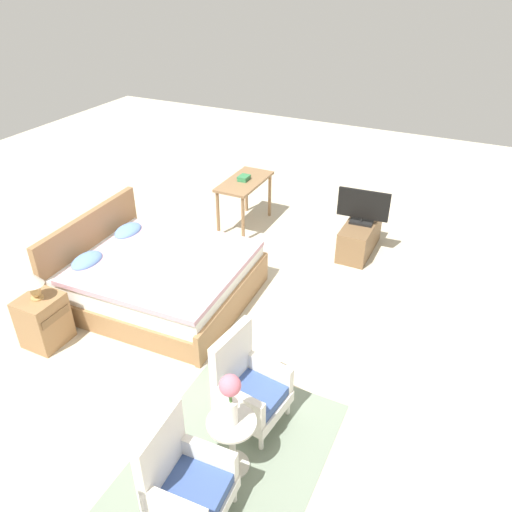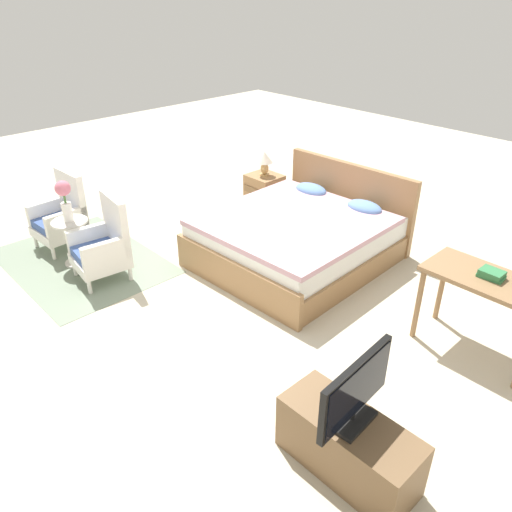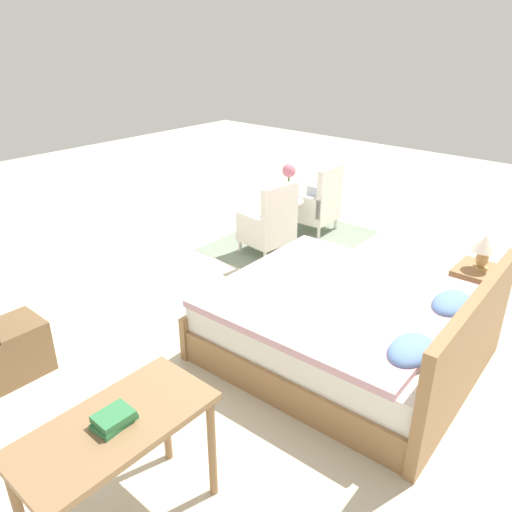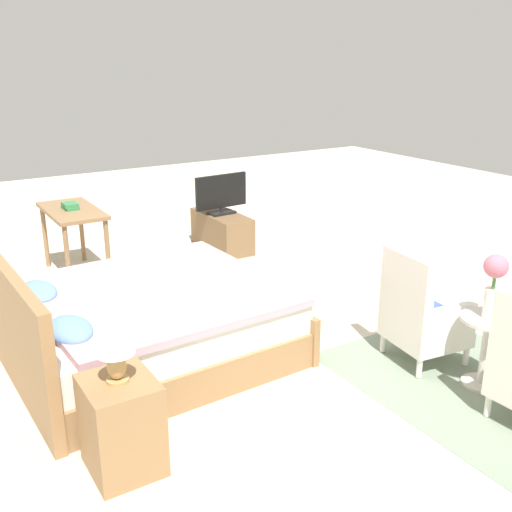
{
  "view_description": "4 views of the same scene",
  "coord_description": "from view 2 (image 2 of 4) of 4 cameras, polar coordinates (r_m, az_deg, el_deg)",
  "views": [
    {
      "loc": [
        -4.1,
        -2.18,
        3.69
      ],
      "look_at": [
        0.13,
        -0.13,
        0.83
      ],
      "focal_mm": 35.0,
      "sensor_mm": 36.0,
      "label": 1
    },
    {
      "loc": [
        3.37,
        -2.81,
        2.93
      ],
      "look_at": [
        0.34,
        0.05,
        0.62
      ],
      "focal_mm": 35.0,
      "sensor_mm": 36.0,
      "label": 2
    },
    {
      "loc": [
        3.13,
        2.86,
        2.59
      ],
      "look_at": [
        0.02,
        0.17,
        0.69
      ],
      "focal_mm": 35.0,
      "sensor_mm": 36.0,
      "label": 3
    },
    {
      "loc": [
        -4.24,
        2.65,
        2.35
      ],
      "look_at": [
        -0.08,
        0.07,
        0.69
      ],
      "focal_mm": 42.0,
      "sensor_mm": 36.0,
      "label": 4
    }
  ],
  "objects": [
    {
      "name": "ground_plane",
      "position": [
        5.28,
        -2.94,
        -4.75
      ],
      "size": [
        16.0,
        16.0,
        0.0
      ],
      "primitive_type": "plane",
      "color": "beige"
    },
    {
      "name": "tv_stand",
      "position": [
        3.59,
        10.48,
        -20.5
      ],
      "size": [
        0.96,
        0.4,
        0.45
      ],
      "color": "brown",
      "rests_on": "ground_plane"
    },
    {
      "name": "nightstand",
      "position": [
        7.03,
        0.95,
        6.98
      ],
      "size": [
        0.44,
        0.41,
        0.58
      ],
      "color": "#997047",
      "rests_on": "ground_plane"
    },
    {
      "name": "bed",
      "position": [
        5.85,
        5.01,
        2.15
      ],
      "size": [
        1.9,
        2.15,
        0.96
      ],
      "color": "#997047",
      "rests_on": "ground_plane"
    },
    {
      "name": "armchair_by_window_right",
      "position": [
        5.69,
        -17.02,
        1.06
      ],
      "size": [
        0.6,
        0.6,
        0.92
      ],
      "color": "white",
      "rests_on": "floor_rug"
    },
    {
      "name": "armchair_by_window_left",
      "position": [
        6.56,
        -21.28,
        4.12
      ],
      "size": [
        0.57,
        0.57,
        0.92
      ],
      "color": "white",
      "rests_on": "floor_rug"
    },
    {
      "name": "flower_vase",
      "position": [
        5.9,
        -21.06,
        6.34
      ],
      "size": [
        0.17,
        0.17,
        0.48
      ],
      "color": "silver",
      "rests_on": "side_table"
    },
    {
      "name": "side_table",
      "position": [
        6.1,
        -20.24,
        2.05
      ],
      "size": [
        0.4,
        0.4,
        0.55
      ],
      "color": "beige",
      "rests_on": "ground_plane"
    },
    {
      "name": "tv_flatscreen",
      "position": [
        3.25,
        11.29,
        -15.01
      ],
      "size": [
        0.22,
        0.71,
        0.49
      ],
      "color": "black",
      "rests_on": "tv_stand"
    },
    {
      "name": "floor_rug",
      "position": [
        6.27,
        -19.23,
        -0.56
      ],
      "size": [
        2.1,
        1.5,
        0.01
      ],
      "color": "gray",
      "rests_on": "ground_plane"
    },
    {
      "name": "vanity_desk",
      "position": [
        4.64,
        24.84,
        -3.48
      ],
      "size": [
        1.04,
        0.52,
        0.76
      ],
      "color": "#8E6B47",
      "rests_on": "ground_plane"
    },
    {
      "name": "book_stack",
      "position": [
        4.58,
        25.33,
        -1.88
      ],
      "size": [
        0.21,
        0.15,
        0.07
      ],
      "color": "#337A47",
      "rests_on": "vanity_desk"
    },
    {
      "name": "table_lamp",
      "position": [
        6.85,
        0.99,
        10.91
      ],
      "size": [
        0.22,
        0.22,
        0.33
      ],
      "color": "tan",
      "rests_on": "nightstand"
    }
  ]
}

